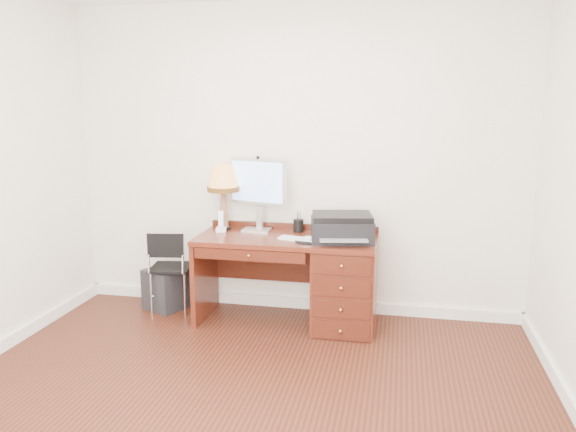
% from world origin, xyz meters
% --- Properties ---
extents(ground, '(4.00, 4.00, 0.00)m').
position_xyz_m(ground, '(0.00, 0.00, 0.00)').
color(ground, '#34140B').
rests_on(ground, ground).
extents(room_shell, '(4.00, 4.00, 4.00)m').
position_xyz_m(room_shell, '(0.00, 0.63, 0.05)').
color(room_shell, white).
rests_on(room_shell, ground).
extents(desk, '(1.50, 0.67, 0.75)m').
position_xyz_m(desk, '(0.32, 1.40, 0.41)').
color(desk, '#5A1F12').
rests_on(desk, ground).
extents(monitor, '(0.54, 0.25, 0.63)m').
position_xyz_m(monitor, '(-0.30, 1.60, 1.14)').
color(monitor, silver).
rests_on(monitor, desk).
extents(keyboard, '(0.42, 0.20, 0.02)m').
position_xyz_m(keyboard, '(0.16, 1.31, 0.76)').
color(keyboard, white).
rests_on(keyboard, desk).
extents(mouse_pad, '(0.23, 0.23, 0.05)m').
position_xyz_m(mouse_pad, '(0.21, 1.27, 0.76)').
color(mouse_pad, black).
rests_on(mouse_pad, desk).
extents(printer, '(0.55, 0.47, 0.22)m').
position_xyz_m(printer, '(0.46, 1.37, 0.86)').
color(printer, black).
rests_on(printer, desk).
extents(leg_lamp, '(0.28, 0.28, 0.58)m').
position_xyz_m(leg_lamp, '(-0.60, 1.57, 1.17)').
color(leg_lamp, black).
rests_on(leg_lamp, desk).
extents(phone, '(0.10, 0.10, 0.18)m').
position_xyz_m(phone, '(-0.60, 1.48, 0.80)').
color(phone, white).
rests_on(phone, desk).
extents(pen_cup, '(0.09, 0.09, 0.11)m').
position_xyz_m(pen_cup, '(0.06, 1.60, 0.81)').
color(pen_cup, black).
rests_on(pen_cup, desk).
extents(chair, '(0.40, 0.40, 0.74)m').
position_xyz_m(chair, '(-1.08, 1.43, 0.45)').
color(chair, black).
rests_on(chair, ground).
extents(equipment_box, '(0.42, 0.42, 0.37)m').
position_xyz_m(equipment_box, '(-1.15, 1.50, 0.19)').
color(equipment_box, black).
rests_on(equipment_box, ground).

